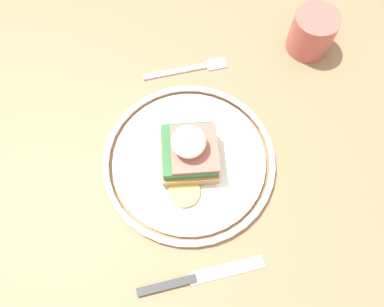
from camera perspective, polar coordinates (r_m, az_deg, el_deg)
The scene contains 7 objects.
ground_plane at distance 1.36m, azimuth -0.10°, elevation -14.71°, with size 6.00×6.00×0.00m, color gray.
dining_table at distance 0.72m, azimuth -0.18°, elevation -7.38°, with size 0.95×0.86×0.77m.
plate at distance 0.61m, azimuth -0.00°, elevation -0.99°, with size 0.28×0.28×0.02m.
sandwich at distance 0.58m, azimuth -0.10°, elevation 0.41°, with size 0.13×0.09×0.08m.
fork at distance 0.71m, azimuth -0.35°, elevation 12.75°, with size 0.04×0.16×0.00m.
knife at distance 0.57m, azimuth -0.16°, elevation -18.61°, with size 0.05×0.19×0.01m.
cup at distance 0.74m, azimuth 17.88°, elevation 17.19°, with size 0.08×0.08×0.08m.
Camera 1 is at (0.19, -0.01, 1.35)m, focal length 35.00 mm.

